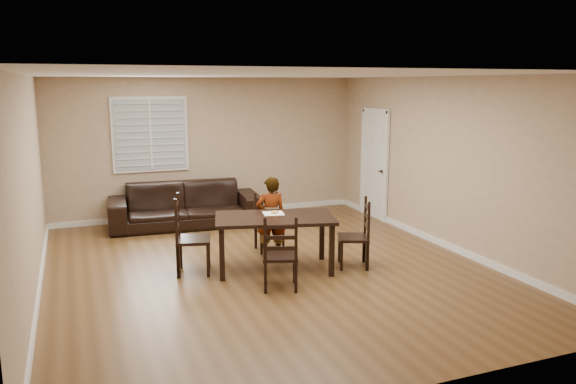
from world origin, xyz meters
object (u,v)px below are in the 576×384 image
Objects in this scene: chair_near at (267,223)px; chair_left at (184,238)px; chair_right at (362,236)px; child at (271,217)px; chair_far at (281,258)px; donut at (275,212)px; sofa at (185,205)px; dining_table at (275,223)px.

chair_left is at bearing -152.03° from chair_near.
child is at bearing -108.57° from chair_right.
chair_far reaches higher than chair_near.
donut is (0.29, 1.01, 0.35)m from chair_far.
chair_right is at bearing -55.30° from sofa.
chair_left reaches higher than chair_right.
chair_right is 0.80× the size of child.
chair_near is 0.93× the size of chair_far.
chair_far is 1.11m from donut.
sofa is (-0.93, 1.91, -0.01)m from chair_near.
donut is (0.07, 0.17, 0.11)m from dining_table.
child reaches higher than chair_right.
dining_table is at bearing -83.22° from chair_right.
chair_far is 0.99× the size of chair_right.
dining_table is 1.86× the size of chair_far.
chair_near is 0.93m from donut.
donut reaches higher than dining_table.
sofa is at bearing 2.77° from chair_left.
chair_far is at bearing -90.60° from dining_table.
child is 0.45m from donut.
child is (0.15, 0.57, -0.06)m from dining_table.
dining_table is at bearing -110.80° from donut.
chair_left is 0.40× the size of sofa.
chair_near reaches higher than dining_table.
chair_near reaches higher than donut.
dining_table is at bearing -100.56° from chair_near.
dining_table is at bearing -72.21° from sofa.
child is 2.50m from sofa.
chair_far is 1.47m from child.
child is 0.46× the size of sofa.
chair_right is at bearing 148.37° from child.
chair_right reaches higher than donut.
chair_left is 2.65m from sofa.
chair_far is at bearing -48.38° from chair_right.
sofa is (-0.76, 2.74, -0.40)m from donut.
chair_left is 1.40m from child.
chair_near is at bearing -121.98° from chair_right.
chair_far reaches higher than sofa.
sofa is at bearing -127.68° from chair_right.
dining_table is 1.06m from chair_near.
sofa is at bearing 117.90° from dining_table.
donut is 0.04× the size of sofa.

